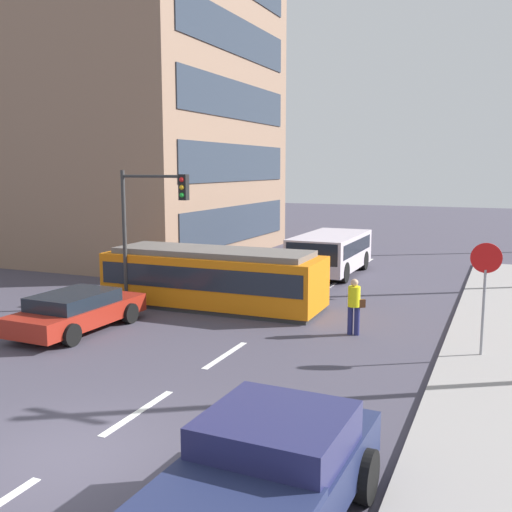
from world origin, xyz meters
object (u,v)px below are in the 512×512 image
(city_bus, at_px, (330,251))
(pedestrian_crossing, at_px, (354,303))
(traffic_light_mast, at_px, (149,213))
(parked_sedan_mid, at_px, (77,310))
(streetcar_tram, at_px, (213,277))
(pickup_truck_parked, at_px, (261,483))
(stop_sign, at_px, (485,276))

(city_bus, distance_m, pedestrian_crossing, 10.04)
(traffic_light_mast, bearing_deg, parked_sedan_mid, -101.11)
(streetcar_tram, xyz_separation_m, pickup_truck_parked, (6.67, -11.62, -0.27))
(city_bus, xyz_separation_m, parked_sedan_mid, (-4.34, -12.28, -0.44))
(city_bus, xyz_separation_m, traffic_light_mast, (-3.73, -9.18, 2.29))
(pickup_truck_parked, height_order, parked_sedan_mid, pickup_truck_parked)
(streetcar_tram, relative_size, stop_sign, 2.71)
(stop_sign, bearing_deg, traffic_light_mast, 173.31)
(parked_sedan_mid, bearing_deg, city_bus, 70.53)
(pickup_truck_parked, relative_size, traffic_light_mast, 1.06)
(stop_sign, xyz_separation_m, traffic_light_mast, (-10.71, 1.26, 1.16))
(streetcar_tram, xyz_separation_m, parked_sedan_mid, (-2.33, -4.40, -0.44))
(pickup_truck_parked, relative_size, stop_sign, 1.76)
(parked_sedan_mid, bearing_deg, pedestrian_crossing, 20.10)
(streetcar_tram, height_order, city_bus, streetcar_tram)
(pedestrian_crossing, distance_m, parked_sedan_mid, 8.28)
(streetcar_tram, bearing_deg, traffic_light_mast, -142.96)
(streetcar_tram, relative_size, city_bus, 1.37)
(traffic_light_mast, bearing_deg, stop_sign, -6.69)
(parked_sedan_mid, xyz_separation_m, traffic_light_mast, (0.61, 3.10, 2.73))
(pickup_truck_parked, xyz_separation_m, parked_sedan_mid, (-9.00, 7.21, -0.17))
(city_bus, distance_m, parked_sedan_mid, 13.03)
(parked_sedan_mid, xyz_separation_m, stop_sign, (11.32, 1.85, 1.57))
(pedestrian_crossing, bearing_deg, pickup_truck_parked, -83.01)
(parked_sedan_mid, bearing_deg, traffic_light_mast, 78.89)
(stop_sign, bearing_deg, parked_sedan_mid, -170.74)
(pedestrian_crossing, relative_size, stop_sign, 0.58)
(streetcar_tram, height_order, traffic_light_mast, traffic_light_mast)
(city_bus, bearing_deg, streetcar_tram, -104.30)
(pickup_truck_parked, xyz_separation_m, traffic_light_mast, (-8.39, 10.31, 2.56))
(parked_sedan_mid, bearing_deg, streetcar_tram, 62.08)
(pedestrian_crossing, bearing_deg, parked_sedan_mid, -159.90)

